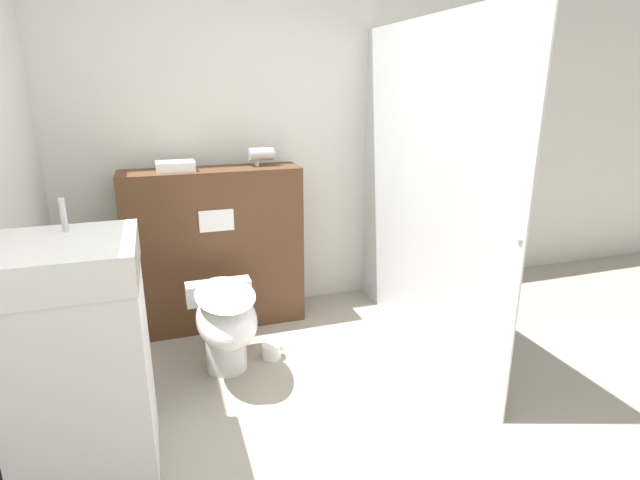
{
  "coord_description": "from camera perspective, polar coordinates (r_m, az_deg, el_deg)",
  "views": [
    {
      "loc": [
        -0.73,
        -1.64,
        1.62
      ],
      "look_at": [
        0.19,
        1.12,
        0.71
      ],
      "focal_mm": 28.0,
      "sensor_mm": 36.0,
      "label": 1
    }
  ],
  "objects": [
    {
      "name": "ground_plane",
      "position": [
        2.42,
        4.52,
        -24.9
      ],
      "size": [
        12.0,
        12.0,
        0.0
      ],
      "primitive_type": "plane",
      "color": "#9E9384"
    },
    {
      "name": "wall_back",
      "position": [
        3.64,
        -6.9,
        11.33
      ],
      "size": [
        8.0,
        0.06,
        2.5
      ],
      "color": "silver",
      "rests_on": "ground_plane"
    },
    {
      "name": "partition_panel",
      "position": [
        3.48,
        -11.83,
        -1.0
      ],
      "size": [
        1.17,
        0.33,
        1.1
      ],
      "color": "#51331E",
      "rests_on": "ground_plane"
    },
    {
      "name": "shower_glass",
      "position": [
        3.09,
        11.87,
        5.31
      ],
      "size": [
        0.04,
        1.8,
        2.0
      ],
      "color": "silver",
      "rests_on": "ground_plane"
    },
    {
      "name": "toilet",
      "position": [
        2.93,
        -10.74,
        -9.09
      ],
      "size": [
        0.39,
        0.66,
        0.53
      ],
      "color": "white",
      "rests_on": "ground_plane"
    },
    {
      "name": "sink_vanity",
      "position": [
        2.35,
        -25.74,
        -12.38
      ],
      "size": [
        0.55,
        0.55,
        1.19
      ],
      "color": "white",
      "rests_on": "ground_plane"
    },
    {
      "name": "hair_drier",
      "position": [
        3.42,
        -6.57,
        9.72
      ],
      "size": [
        0.19,
        0.09,
        0.12
      ],
      "color": "#B7B7BC",
      "rests_on": "partition_panel"
    },
    {
      "name": "folded_towel",
      "position": [
        3.32,
        -16.2,
        8.12
      ],
      "size": [
        0.24,
        0.18,
        0.06
      ],
      "color": "white",
      "rests_on": "partition_panel"
    },
    {
      "name": "spare_toilet_roll",
      "position": [
        3.18,
        -5.56,
        -12.52
      ],
      "size": [
        0.12,
        0.12,
        0.09
      ],
      "color": "white",
      "rests_on": "ground_plane"
    }
  ]
}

